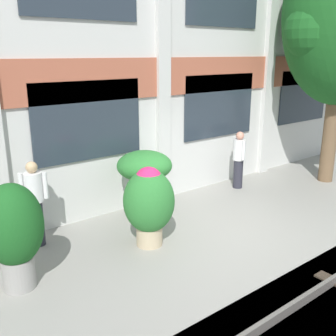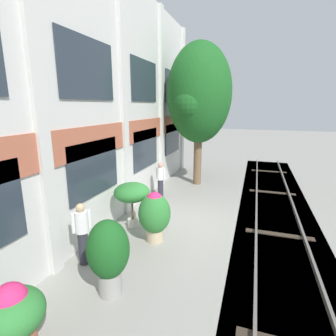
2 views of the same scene
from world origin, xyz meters
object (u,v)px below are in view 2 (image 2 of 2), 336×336
at_px(potted_plant_tall_urn, 132,194).
at_px(resident_by_doorway, 82,232).
at_px(resident_watching_tracks, 160,179).
at_px(potted_plant_ribbed_drum, 154,213).
at_px(potted_plant_stone_basin, 13,316).
at_px(potted_plant_fluted_column, 108,253).
at_px(broadleaf_tree, 199,96).

relative_size(potted_plant_tall_urn, resident_by_doorway, 0.93).
relative_size(resident_by_doorway, resident_watching_tracks, 1.07).
bearing_deg(potted_plant_ribbed_drum, potted_plant_stone_basin, 169.56).
height_order(potted_plant_fluted_column, potted_plant_stone_basin, potted_plant_fluted_column).
bearing_deg(potted_plant_stone_basin, broadleaf_tree, -3.86).
height_order(potted_plant_tall_urn, potted_plant_stone_basin, potted_plant_tall_urn).
xyz_separation_m(potted_plant_tall_urn, resident_by_doorway, (-2.38, 0.28, -0.31)).
relative_size(broadleaf_tree, potted_plant_stone_basin, 5.30).
bearing_deg(potted_plant_stone_basin, potted_plant_ribbed_drum, -10.44).
bearing_deg(broadleaf_tree, resident_watching_tracks, 155.02).
relative_size(broadleaf_tree, potted_plant_ribbed_drum, 4.51).
bearing_deg(potted_plant_ribbed_drum, broadleaf_tree, 0.63).
relative_size(potted_plant_ribbed_drum, potted_plant_stone_basin, 1.17).
height_order(potted_plant_ribbed_drum, potted_plant_stone_basin, potted_plant_ribbed_drum).
xyz_separation_m(potted_plant_ribbed_drum, potted_plant_fluted_column, (-2.52, 0.09, 0.10)).
bearing_deg(potted_plant_ribbed_drum, resident_by_doorway, 141.98).
bearing_deg(potted_plant_fluted_column, potted_plant_stone_basin, 158.78).
distance_m(broadleaf_tree, potted_plant_fluted_column, 9.69).
bearing_deg(resident_by_doorway, resident_watching_tracks, 119.31).
height_order(potted_plant_tall_urn, resident_by_doorway, resident_by_doorway).
bearing_deg(potted_plant_tall_urn, resident_by_doorway, 173.39).
bearing_deg(potted_plant_ribbed_drum, resident_watching_tracks, 17.57).
height_order(broadleaf_tree, potted_plant_tall_urn, broadleaf_tree).
bearing_deg(potted_plant_tall_urn, potted_plant_fluted_column, -162.78).
height_order(potted_plant_fluted_column, resident_watching_tracks, potted_plant_fluted_column).
xyz_separation_m(potted_plant_stone_basin, resident_watching_tracks, (8.30, 0.45, 0.09)).
xyz_separation_m(potted_plant_ribbed_drum, resident_watching_tracks, (3.95, 1.25, -0.05)).
xyz_separation_m(potted_plant_ribbed_drum, potted_plant_stone_basin, (-4.35, 0.80, -0.15)).
distance_m(potted_plant_tall_urn, potted_plant_stone_basin, 5.03).
relative_size(potted_plant_stone_basin, resident_by_doorway, 0.80).
bearing_deg(potted_plant_fluted_column, potted_plant_tall_urn, 17.22).
relative_size(potted_plant_fluted_column, resident_by_doorway, 1.04).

